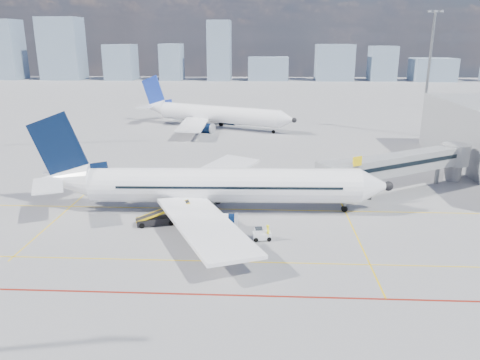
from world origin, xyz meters
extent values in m
plane|color=gray|center=(0.00, 0.00, 0.00)|extent=(420.00, 420.00, 0.00)
cube|color=yellow|center=(0.00, 8.00, 0.01)|extent=(60.00, 0.18, 0.01)
cube|color=yellow|center=(0.00, -6.00, 0.01)|extent=(80.00, 0.15, 0.01)
cube|color=yellow|center=(14.00, 2.00, 0.01)|extent=(0.15, 28.00, 0.01)
cube|color=yellow|center=(-20.00, 8.00, 0.01)|extent=(0.15, 30.00, 0.01)
cube|color=maroon|center=(0.00, -12.00, 0.01)|extent=(90.00, 0.25, 0.01)
cube|color=#96999E|center=(22.25, 16.15, 3.90)|extent=(20.84, 13.93, 2.60)
cube|color=black|center=(22.25, 16.15, 4.10)|extent=(20.52, 13.82, 0.55)
cube|color=#96999E|center=(12.70, 10.50, 3.90)|extent=(4.49, 4.56, 3.00)
cube|color=black|center=(17.00, 12.80, 0.35)|extent=(2.20, 1.00, 0.70)
cylinder|color=slate|center=(17.00, 12.80, 1.70)|extent=(0.56, 0.56, 2.70)
cylinder|color=slate|center=(29.00, 20.00, 1.95)|extent=(0.60, 0.60, 3.90)
cylinder|color=#96999E|center=(32.00, 22.00, 3.90)|extent=(4.00, 4.00, 3.00)
cylinder|color=gray|center=(32.00, 22.00, 1.95)|extent=(2.40, 2.40, 3.90)
cube|color=yellow|center=(15.50, 10.30, 5.70)|extent=(1.26, 0.82, 1.20)
cube|color=black|center=(35.20, 26.00, 5.00)|extent=(0.25, 40.00, 4.50)
cylinder|color=slate|center=(38.00, 55.00, 12.50)|extent=(0.56, 0.56, 25.00)
cube|color=slate|center=(38.00, 55.00, 25.20)|extent=(3.20, 0.40, 0.50)
cube|color=#B6B9BE|center=(36.80, 54.75, 25.20)|extent=(0.60, 0.15, 0.35)
cube|color=#B6B9BE|center=(38.00, 54.75, 25.20)|extent=(0.60, 0.15, 0.35)
cube|color=#B6B9BE|center=(39.20, 54.75, 25.20)|extent=(0.60, 0.15, 0.35)
cube|color=gray|center=(-123.54, 190.00, 14.40)|extent=(11.99, 14.25, 28.79)
cube|color=gray|center=(-96.00, 190.00, 14.89)|extent=(19.49, 14.27, 29.79)
cube|color=gray|center=(-66.91, 190.00, 8.51)|extent=(13.90, 14.81, 17.02)
cube|color=gray|center=(-41.48, 190.00, 8.66)|extent=(10.27, 13.58, 17.32)
cube|color=gray|center=(-17.74, 190.00, 14.07)|extent=(10.85, 15.43, 28.15)
cube|color=gray|center=(6.14, 190.00, 5.60)|extent=(19.36, 12.23, 11.20)
cube|color=gray|center=(38.24, 190.00, 8.56)|extent=(17.98, 12.32, 17.12)
cube|color=gray|center=(61.34, 190.00, 8.17)|extent=(12.37, 11.20, 16.34)
cube|color=gray|center=(85.49, 190.00, 5.37)|extent=(19.39, 15.29, 10.74)
cylinder|color=white|center=(-0.55, 7.37, 3.30)|extent=(32.16, 5.12, 4.17)
cone|color=white|center=(17.39, 7.90, 3.30)|extent=(3.97, 4.28, 4.17)
sphere|color=black|center=(18.88, 7.94, 3.30)|extent=(1.21, 1.21, 1.18)
cone|color=white|center=(-19.99, 6.79, 3.89)|extent=(6.96, 4.37, 4.17)
cube|color=black|center=(16.00, 7.86, 3.89)|extent=(1.65, 1.65, 0.48)
cube|color=white|center=(-2.44, 16.93, 2.15)|extent=(11.84, 18.42, 0.62)
cube|color=white|center=(-1.87, -2.29, 2.15)|extent=(12.66, 18.30, 0.62)
cylinder|color=#061432|center=(-1.27, 13.54, 0.82)|extent=(3.92, 2.57, 2.46)
cylinder|color=#061432|center=(-0.90, 1.16, 0.82)|extent=(3.92, 2.57, 2.46)
cylinder|color=#B6B9BE|center=(0.76, 13.60, 0.82)|extent=(0.45, 2.53, 2.52)
cylinder|color=#B6B9BE|center=(1.13, 1.22, 0.82)|extent=(0.45, 2.53, 2.52)
cube|color=#061432|center=(-19.99, 6.79, 7.57)|extent=(7.33, 0.56, 9.11)
cube|color=#061432|center=(-17.42, 6.86, 5.01)|extent=(6.03, 0.50, 2.30)
cube|color=white|center=(-20.51, 10.19, 4.26)|extent=(5.08, 6.72, 0.24)
cube|color=white|center=(-20.31, 3.36, 4.26)|extent=(5.34, 6.77, 0.24)
cylinder|color=slate|center=(13.86, 7.79, 0.90)|extent=(0.29, 0.29, 1.80)
cylinder|color=black|center=(13.86, 7.79, 0.38)|extent=(0.77, 0.30, 0.76)
cylinder|color=slate|center=(-1.70, 10.11, 0.80)|extent=(0.33, 0.33, 1.60)
cylinder|color=black|center=(-1.70, 10.11, 0.50)|extent=(1.02, 0.68, 1.00)
cylinder|color=slate|center=(-1.54, 4.56, 0.80)|extent=(0.33, 0.33, 1.60)
cylinder|color=black|center=(-1.54, 4.56, 0.50)|extent=(1.02, 0.68, 1.00)
cube|color=black|center=(-0.08, 9.44, 3.62)|extent=(26.27, 0.88, 0.28)
cube|color=black|center=(0.04, 5.32, 3.62)|extent=(26.27, 0.88, 0.28)
cylinder|color=white|center=(-6.15, 61.19, 3.30)|extent=(29.10, 15.67, 3.91)
cone|color=white|center=(9.26, 54.42, 3.30)|extent=(4.87, 5.03, 3.91)
sphere|color=black|center=(10.55, 53.85, 3.30)|extent=(1.45, 1.45, 1.10)
cone|color=white|center=(-22.85, 68.52, 3.85)|extent=(7.44, 6.16, 3.91)
cube|color=black|center=(8.07, 54.94, 3.85)|extent=(1.98, 1.98, 0.45)
cube|color=white|center=(-3.90, 70.05, 2.23)|extent=(15.75, 14.99, 0.58)
cube|color=white|center=(-11.16, 53.53, 2.23)|extent=(5.31, 16.56, 0.58)
cylinder|color=#061432|center=(-4.27, 66.71, 0.97)|extent=(4.23, 3.56, 2.30)
cylinder|color=#061432|center=(-8.95, 56.07, 0.97)|extent=(4.23, 3.56, 2.30)
cylinder|color=#B6B9BE|center=(-2.53, 65.94, 0.97)|extent=(1.27, 2.31, 2.37)
cylinder|color=#B6B9BE|center=(-7.21, 55.30, 0.97)|extent=(1.27, 2.31, 2.37)
cube|color=#16319B|center=(-22.85, 68.52, 7.31)|extent=(6.42, 3.06, 8.55)
cube|color=#16319B|center=(-20.65, 67.55, 4.90)|extent=(5.30, 2.55, 2.16)
cube|color=white|center=(-21.93, 71.62, 4.20)|extent=(6.12, 6.07, 0.22)
cube|color=white|center=(-24.51, 65.74, 4.20)|extent=(3.17, 5.70, 0.22)
cylinder|color=black|center=(-6.02, 63.97, 0.50)|extent=(1.18, 1.00, 1.00)
cylinder|color=black|center=(-8.12, 59.20, 0.50)|extent=(1.18, 1.00, 1.00)
cylinder|color=black|center=(6.23, 55.75, 0.38)|extent=(0.81, 0.56, 0.76)
cube|color=white|center=(3.93, -0.88, 0.47)|extent=(2.01, 1.27, 0.69)
cube|color=white|center=(3.58, -0.93, 0.99)|extent=(0.98, 1.09, 0.52)
cube|color=black|center=(3.58, -0.93, 1.16)|extent=(0.89, 1.04, 0.30)
cylinder|color=black|center=(3.31, -1.44, 0.24)|extent=(0.50, 0.25, 0.48)
cylinder|color=black|center=(3.18, -0.50, 0.24)|extent=(0.50, 0.25, 0.48)
cylinder|color=black|center=(4.67, -1.26, 0.24)|extent=(0.50, 0.25, 0.48)
cylinder|color=black|center=(4.55, -0.32, 0.24)|extent=(0.50, 0.25, 0.48)
cube|color=black|center=(-1.57, -0.21, 0.37)|extent=(4.18, 2.00, 0.21)
cube|color=white|center=(-2.59, -0.26, 1.37)|extent=(1.84, 1.78, 1.77)
cube|color=white|center=(-0.54, -0.17, 1.37)|extent=(1.84, 1.78, 1.77)
cylinder|color=black|center=(-3.13, -1.08, 0.18)|extent=(0.37, 0.17, 0.37)
cylinder|color=black|center=(-3.20, 0.52, 0.18)|extent=(0.37, 0.17, 0.37)
cylinder|color=black|center=(0.06, -0.95, 0.18)|extent=(0.37, 0.17, 0.37)
cylinder|color=black|center=(0.00, 0.65, 0.18)|extent=(0.37, 0.17, 0.37)
cube|color=black|center=(-8.03, 2.73, 0.46)|extent=(4.52, 2.72, 0.71)
cube|color=black|center=(-7.25, 2.97, 1.52)|extent=(6.11, 2.78, 1.87)
cube|color=yellow|center=(-7.42, 3.51, 1.52)|extent=(5.85, 1.90, 1.95)
cube|color=yellow|center=(-7.09, 2.44, 1.52)|extent=(5.85, 1.90, 1.95)
cylinder|color=black|center=(-9.37, 1.57, 0.30)|extent=(0.65, 0.41, 0.61)
cylinder|color=black|center=(-9.79, 2.93, 0.30)|extent=(0.65, 0.41, 0.61)
cylinder|color=black|center=(-6.27, 2.54, 0.30)|extent=(0.65, 0.41, 0.61)
cylinder|color=black|center=(-6.69, 3.89, 0.30)|extent=(0.65, 0.41, 0.61)
imported|color=yellow|center=(4.55, -1.06, 0.89)|extent=(0.47, 0.68, 1.79)
camera|label=1|loc=(3.83, -45.78, 20.23)|focal=35.00mm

